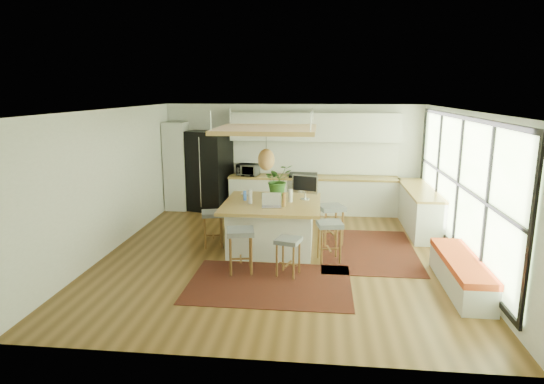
# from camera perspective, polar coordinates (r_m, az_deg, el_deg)

# --- Properties ---
(floor) EXTENTS (7.00, 7.00, 0.00)m
(floor) POSITION_cam_1_polar(r_m,az_deg,el_deg) (8.81, 0.95, -7.74)
(floor) COLOR #4F3516
(floor) RESTS_ON ground
(ceiling) EXTENTS (7.00, 7.00, 0.00)m
(ceiling) POSITION_cam_1_polar(r_m,az_deg,el_deg) (8.27, 1.02, 10.10)
(ceiling) COLOR white
(ceiling) RESTS_ON ground
(wall_back) EXTENTS (6.50, 0.00, 6.50)m
(wall_back) POSITION_cam_1_polar(r_m,az_deg,el_deg) (11.87, 2.52, 4.27)
(wall_back) COLOR silver
(wall_back) RESTS_ON ground
(wall_front) EXTENTS (6.50, 0.00, 6.50)m
(wall_front) POSITION_cam_1_polar(r_m,az_deg,el_deg) (5.08, -2.62, -7.01)
(wall_front) COLOR silver
(wall_front) RESTS_ON ground
(wall_left) EXTENTS (0.00, 7.00, 7.00)m
(wall_left) POSITION_cam_1_polar(r_m,az_deg,el_deg) (9.30, -19.38, 1.28)
(wall_left) COLOR silver
(wall_left) RESTS_ON ground
(wall_right) EXTENTS (0.00, 7.00, 7.00)m
(wall_right) POSITION_cam_1_polar(r_m,az_deg,el_deg) (8.77, 22.65, 0.37)
(wall_right) COLOR silver
(wall_right) RESTS_ON ground
(window_wall) EXTENTS (0.10, 6.20, 2.60)m
(window_wall) POSITION_cam_1_polar(r_m,az_deg,el_deg) (8.75, 22.49, 0.70)
(window_wall) COLOR black
(window_wall) RESTS_ON wall_right
(pantry) EXTENTS (0.55, 0.60, 2.25)m
(pantry) POSITION_cam_1_polar(r_m,az_deg,el_deg) (12.15, -11.64, 3.13)
(pantry) COLOR beige
(pantry) RESTS_ON floor
(back_counter_base) EXTENTS (4.20, 0.60, 0.88)m
(back_counter_base) POSITION_cam_1_polar(r_m,az_deg,el_deg) (11.70, 5.07, -0.42)
(back_counter_base) COLOR beige
(back_counter_base) RESTS_ON floor
(back_counter_top) EXTENTS (4.24, 0.64, 0.05)m
(back_counter_top) POSITION_cam_1_polar(r_m,az_deg,el_deg) (11.61, 5.11, 1.79)
(back_counter_top) COLOR olive
(back_counter_top) RESTS_ON back_counter_base
(backsplash) EXTENTS (4.20, 0.02, 0.80)m
(backsplash) POSITION_cam_1_polar(r_m,az_deg,el_deg) (11.83, 5.18, 4.20)
(backsplash) COLOR white
(backsplash) RESTS_ON wall_back
(upper_cabinets) EXTENTS (4.20, 0.34, 0.70)m
(upper_cabinets) POSITION_cam_1_polar(r_m,az_deg,el_deg) (11.59, 5.24, 8.00)
(upper_cabinets) COLOR beige
(upper_cabinets) RESTS_ON wall_back
(range) EXTENTS (0.76, 0.62, 1.00)m
(range) POSITION_cam_1_polar(r_m,az_deg,el_deg) (11.70, 3.85, -0.11)
(range) COLOR #A5A5AA
(range) RESTS_ON floor
(right_counter_base) EXTENTS (0.60, 2.50, 0.88)m
(right_counter_base) POSITION_cam_1_polar(r_m,az_deg,el_deg) (10.78, 17.69, -2.10)
(right_counter_base) COLOR beige
(right_counter_base) RESTS_ON floor
(right_counter_top) EXTENTS (0.64, 2.54, 0.05)m
(right_counter_top) POSITION_cam_1_polar(r_m,az_deg,el_deg) (10.68, 17.85, 0.29)
(right_counter_top) COLOR olive
(right_counter_top) RESTS_ON right_counter_base
(window_bench) EXTENTS (0.52, 2.00, 0.50)m
(window_bench) POSITION_cam_1_polar(r_m,az_deg,el_deg) (7.88, 22.29, -9.26)
(window_bench) COLOR beige
(window_bench) RESTS_ON floor
(ceiling_panel) EXTENTS (1.86, 1.86, 0.80)m
(ceiling_panel) POSITION_cam_1_polar(r_m,az_deg,el_deg) (8.75, -0.73, 5.96)
(ceiling_panel) COLOR olive
(ceiling_panel) RESTS_ON ceiling
(rug_near) EXTENTS (2.60, 1.80, 0.01)m
(rug_near) POSITION_cam_1_polar(r_m,az_deg,el_deg) (7.55, -0.30, -11.24)
(rug_near) COLOR black
(rug_near) RESTS_ON floor
(rug_right) EXTENTS (1.80, 2.60, 0.01)m
(rug_right) POSITION_cam_1_polar(r_m,az_deg,el_deg) (9.21, 11.75, -7.07)
(rug_right) COLOR black
(rug_right) RESTS_ON floor
(fridge) EXTENTS (1.21, 1.06, 2.04)m
(fridge) POSITION_cam_1_polar(r_m,az_deg,el_deg) (11.95, -7.77, 2.15)
(fridge) COLOR black
(fridge) RESTS_ON floor
(island) EXTENTS (1.85, 1.85, 0.93)m
(island) POSITION_cam_1_polar(r_m,az_deg,el_deg) (9.02, 0.01, -4.14)
(island) COLOR olive
(island) RESTS_ON floor
(stool_near_left) EXTENTS (0.53, 0.53, 0.76)m
(stool_near_left) POSITION_cam_1_polar(r_m,az_deg,el_deg) (7.91, -3.90, -7.43)
(stool_near_left) COLOR #51545A
(stool_near_left) RESTS_ON floor
(stool_near_right) EXTENTS (0.48, 0.48, 0.65)m
(stool_near_right) POSITION_cam_1_polar(r_m,az_deg,el_deg) (7.76, 2.01, -7.81)
(stool_near_right) COLOR #51545A
(stool_near_right) RESTS_ON floor
(stool_right_front) EXTENTS (0.51, 0.51, 0.74)m
(stool_right_front) POSITION_cam_1_polar(r_m,az_deg,el_deg) (8.45, 7.08, -6.17)
(stool_right_front) COLOR #51545A
(stool_right_front) RESTS_ON floor
(stool_right_back) EXTENTS (0.61, 0.61, 0.80)m
(stool_right_back) POSITION_cam_1_polar(r_m,az_deg,el_deg) (9.38, 7.25, -4.28)
(stool_right_back) COLOR #51545A
(stool_right_back) RESTS_ON floor
(stool_left_side) EXTENTS (0.52, 0.52, 0.71)m
(stool_left_side) POSITION_cam_1_polar(r_m,az_deg,el_deg) (9.24, -7.30, -4.53)
(stool_left_side) COLOR #51545A
(stool_left_side) RESTS_ON floor
(laptop) EXTENTS (0.40, 0.42, 0.27)m
(laptop) POSITION_cam_1_polar(r_m,az_deg,el_deg) (8.48, -0.06, -1.11)
(laptop) COLOR #A5A5AA
(laptop) RESTS_ON island
(monitor) EXTENTS (0.56, 0.34, 0.49)m
(monitor) POSITION_cam_1_polar(r_m,az_deg,el_deg) (9.09, 4.08, 0.68)
(monitor) COLOR #A5A5AA
(monitor) RESTS_ON island
(microwave) EXTENTS (0.58, 0.39, 0.36)m
(microwave) POSITION_cam_1_polar(r_m,az_deg,el_deg) (11.70, -2.99, 2.91)
(microwave) COLOR #A5A5AA
(microwave) RESTS_ON back_counter_top
(island_plant) EXTENTS (0.84, 0.85, 0.50)m
(island_plant) POSITION_cam_1_polar(r_m,az_deg,el_deg) (9.45, 0.72, 1.09)
(island_plant) COLOR #1E4C19
(island_plant) RESTS_ON island
(island_bowl) EXTENTS (0.24, 0.24, 0.05)m
(island_bowl) POSITION_cam_1_polar(r_m,az_deg,el_deg) (9.44, -3.17, -0.31)
(island_bowl) COLOR silver
(island_bowl) RESTS_ON island
(island_bottle_0) EXTENTS (0.07, 0.07, 0.19)m
(island_bottle_0) POSITION_cam_1_polar(r_m,az_deg,el_deg) (9.04, -3.39, -0.44)
(island_bottle_0) COLOR blue
(island_bottle_0) RESTS_ON island
(island_bottle_1) EXTENTS (0.07, 0.07, 0.19)m
(island_bottle_1) POSITION_cam_1_polar(r_m,az_deg,el_deg) (8.78, -2.69, -0.83)
(island_bottle_1) COLOR silver
(island_bottle_1) RESTS_ON island
(island_bottle_2) EXTENTS (0.07, 0.07, 0.19)m
(island_bottle_2) POSITION_cam_1_polar(r_m,az_deg,el_deg) (8.56, 1.46, -1.17)
(island_bottle_2) COLOR brown
(island_bottle_2) RESTS_ON island
(island_bottle_3) EXTENTS (0.07, 0.07, 0.19)m
(island_bottle_3) POSITION_cam_1_polar(r_m,az_deg,el_deg) (8.89, 2.29, -0.65)
(island_bottle_3) COLOR silver
(island_bottle_3) RESTS_ON island
(island_bottle_4) EXTENTS (0.07, 0.07, 0.19)m
(island_bottle_4) POSITION_cam_1_polar(r_m,az_deg,el_deg) (9.14, -1.07, -0.29)
(island_bottle_4) COLOR #557546
(island_bottle_4) RESTS_ON island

